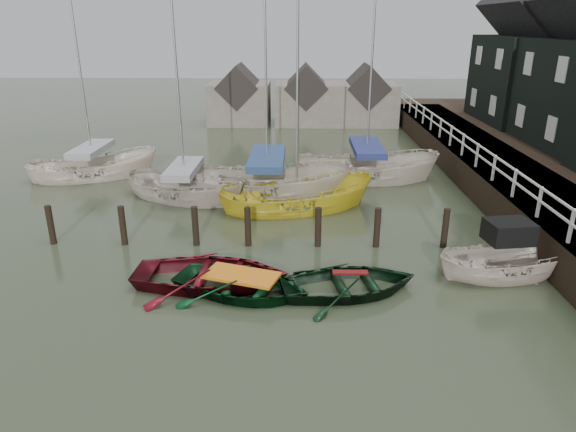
{
  "coord_description": "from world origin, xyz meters",
  "views": [
    {
      "loc": [
        0.53,
        -13.2,
        7.21
      ],
      "look_at": [
        0.19,
        2.19,
        1.4
      ],
      "focal_mm": 32.0,
      "sensor_mm": 36.0,
      "label": 1
    }
  ],
  "objects_px": {
    "sailboat_b": "(268,194)",
    "sailboat_d": "(365,178)",
    "motorboat": "(505,273)",
    "sailboat_c": "(297,208)",
    "rowboat_red": "(212,285)",
    "rowboat_dkgreen": "(349,292)",
    "sailboat_a": "(186,197)",
    "sailboat_e": "(95,176)",
    "rowboat_green": "(242,293)"
  },
  "relations": [
    {
      "from": "sailboat_c",
      "to": "sailboat_d",
      "type": "relative_size",
      "value": 0.88
    },
    {
      "from": "sailboat_d",
      "to": "sailboat_e",
      "type": "xyz_separation_m",
      "value": [
        -13.45,
        0.1,
        -0.0
      ]
    },
    {
      "from": "sailboat_e",
      "to": "sailboat_a",
      "type": "bearing_deg",
      "value": -142.95
    },
    {
      "from": "rowboat_green",
      "to": "motorboat",
      "type": "bearing_deg",
      "value": -62.86
    },
    {
      "from": "rowboat_dkgreen",
      "to": "sailboat_d",
      "type": "height_order",
      "value": "sailboat_d"
    },
    {
      "from": "rowboat_dkgreen",
      "to": "sailboat_d",
      "type": "bearing_deg",
      "value": -20.87
    },
    {
      "from": "sailboat_b",
      "to": "motorboat",
      "type": "bearing_deg",
      "value": -132.52
    },
    {
      "from": "motorboat",
      "to": "sailboat_d",
      "type": "distance_m",
      "value": 10.63
    },
    {
      "from": "sailboat_c",
      "to": "sailboat_d",
      "type": "bearing_deg",
      "value": -51.42
    },
    {
      "from": "sailboat_c",
      "to": "sailboat_b",
      "type": "bearing_deg",
      "value": 24.2
    },
    {
      "from": "rowboat_red",
      "to": "sailboat_b",
      "type": "relative_size",
      "value": 0.35
    },
    {
      "from": "rowboat_dkgreen",
      "to": "sailboat_c",
      "type": "xyz_separation_m",
      "value": [
        -1.55,
        6.99,
        0.01
      ]
    },
    {
      "from": "rowboat_green",
      "to": "sailboat_c",
      "type": "xyz_separation_m",
      "value": [
        1.5,
        7.15,
        0.01
      ]
    },
    {
      "from": "sailboat_d",
      "to": "rowboat_red",
      "type": "bearing_deg",
      "value": 153.4
    },
    {
      "from": "sailboat_c",
      "to": "sailboat_d",
      "type": "distance_m",
      "value": 5.44
    },
    {
      "from": "sailboat_b",
      "to": "rowboat_green",
      "type": "bearing_deg",
      "value": -178.98
    },
    {
      "from": "rowboat_dkgreen",
      "to": "sailboat_c",
      "type": "relative_size",
      "value": 0.36
    },
    {
      "from": "sailboat_e",
      "to": "rowboat_green",
      "type": "bearing_deg",
      "value": -164.55
    },
    {
      "from": "rowboat_red",
      "to": "sailboat_b",
      "type": "distance_m",
      "value": 8.43
    },
    {
      "from": "motorboat",
      "to": "sailboat_c",
      "type": "bearing_deg",
      "value": 38.73
    },
    {
      "from": "sailboat_d",
      "to": "sailboat_c",
      "type": "bearing_deg",
      "value": 143.29
    },
    {
      "from": "motorboat",
      "to": "sailboat_c",
      "type": "relative_size",
      "value": 0.4
    },
    {
      "from": "rowboat_green",
      "to": "sailboat_c",
      "type": "distance_m",
      "value": 7.3
    },
    {
      "from": "rowboat_dkgreen",
      "to": "sailboat_a",
      "type": "bearing_deg",
      "value": 26.37
    },
    {
      "from": "sailboat_b",
      "to": "sailboat_e",
      "type": "distance_m",
      "value": 9.19
    },
    {
      "from": "rowboat_red",
      "to": "sailboat_a",
      "type": "bearing_deg",
      "value": 18.81
    },
    {
      "from": "rowboat_red",
      "to": "sailboat_a",
      "type": "relative_size",
      "value": 0.39
    },
    {
      "from": "motorboat",
      "to": "rowboat_green",
      "type": "bearing_deg",
      "value": 90.61
    },
    {
      "from": "sailboat_b",
      "to": "sailboat_e",
      "type": "bearing_deg",
      "value": 75.25
    },
    {
      "from": "sailboat_d",
      "to": "rowboat_green",
      "type": "bearing_deg",
      "value": 158.31
    },
    {
      "from": "rowboat_red",
      "to": "sailboat_b",
      "type": "bearing_deg",
      "value": -6.08
    },
    {
      "from": "rowboat_red",
      "to": "rowboat_green",
      "type": "distance_m",
      "value": 1.07
    },
    {
      "from": "rowboat_green",
      "to": "sailboat_a",
      "type": "height_order",
      "value": "sailboat_a"
    },
    {
      "from": "rowboat_green",
      "to": "rowboat_dkgreen",
      "type": "distance_m",
      "value": 3.06
    },
    {
      "from": "motorboat",
      "to": "rowboat_red",
      "type": "bearing_deg",
      "value": 86.51
    },
    {
      "from": "sailboat_b",
      "to": "sailboat_d",
      "type": "relative_size",
      "value": 1.03
    },
    {
      "from": "rowboat_dkgreen",
      "to": "sailboat_d",
      "type": "relative_size",
      "value": 0.32
    },
    {
      "from": "sailboat_a",
      "to": "sailboat_e",
      "type": "height_order",
      "value": "sailboat_a"
    },
    {
      "from": "sailboat_b",
      "to": "sailboat_e",
      "type": "height_order",
      "value": "sailboat_b"
    },
    {
      "from": "rowboat_dkgreen",
      "to": "sailboat_c",
      "type": "height_order",
      "value": "sailboat_c"
    },
    {
      "from": "rowboat_dkgreen",
      "to": "sailboat_b",
      "type": "distance_m",
      "value": 9.15
    },
    {
      "from": "rowboat_green",
      "to": "sailboat_b",
      "type": "height_order",
      "value": "sailboat_b"
    },
    {
      "from": "rowboat_dkgreen",
      "to": "motorboat",
      "type": "relative_size",
      "value": 0.9
    },
    {
      "from": "rowboat_dkgreen",
      "to": "sailboat_e",
      "type": "xyz_separation_m",
      "value": [
        -11.65,
        11.38,
        0.06
      ]
    },
    {
      "from": "rowboat_dkgreen",
      "to": "sailboat_e",
      "type": "relative_size",
      "value": 0.41
    },
    {
      "from": "rowboat_green",
      "to": "motorboat",
      "type": "relative_size",
      "value": 0.9
    },
    {
      "from": "sailboat_b",
      "to": "sailboat_c",
      "type": "xyz_separation_m",
      "value": [
        1.31,
        -1.7,
        -0.05
      ]
    },
    {
      "from": "sailboat_b",
      "to": "sailboat_e",
      "type": "xyz_separation_m",
      "value": [
        -8.79,
        2.69,
        -0.0
      ]
    },
    {
      "from": "sailboat_d",
      "to": "sailboat_a",
      "type": "bearing_deg",
      "value": 112.28
    },
    {
      "from": "rowboat_red",
      "to": "sailboat_e",
      "type": "distance_m",
      "value": 13.43
    }
  ]
}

